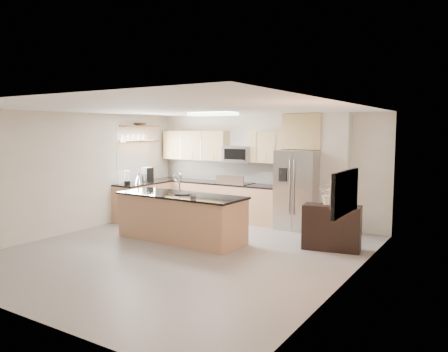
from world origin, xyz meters
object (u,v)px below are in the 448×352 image
Objects in this scene: island at (181,217)px; coffee_maker at (148,175)px; television at (337,192)px; kettle at (138,179)px; microwave at (239,154)px; refrigerator at (299,190)px; range at (236,201)px; flower_vase at (330,188)px; blender at (127,179)px; platter at (183,194)px; credenza at (332,228)px; bowl at (140,124)px; cup at (193,195)px.

island reaches higher than coffee_maker.
kettle is at bearing 71.60° from television.
microwave is 1.82m from refrigerator.
range is 3.14m from flower_vase.
island reaches higher than blender.
island is 7.52× the size of coffee_maker.
platter is at bearing -88.36° from range.
credenza is 4.07× the size of kettle.
refrigerator is 3.89m from kettle.
refrigerator is at bearing -1.60° from range.
platter is (-2.79, -0.89, 0.53)m from credenza.
bowl is at bearing 151.85° from island.
refrigerator is 5.04× the size of platter.
coffee_maker is 0.96× the size of bowl.
blender is at bearing 74.85° from television.
kettle is (-2.06, 0.97, 0.56)m from island.
refrigerator reaches higher than kettle.
kettle reaches higher than platter.
flower_vase reaches higher than coffee_maker.
coffee_maker is at bearing 25.31° from bowl.
cup is at bearing -24.40° from kettle.
microwave reaches higher than blender.
microwave reaches higher than flower_vase.
blender is (-2.08, -1.61, 0.60)m from range.
credenza is (2.86, -1.33, -0.05)m from range.
island reaches higher than kettle.
microwave is 2.44m from platter.
platter is (0.06, -2.34, -0.69)m from microwave.
blender is at bearing 172.94° from credenza.
coffee_maker is at bearing -157.50° from range.
microwave is at bearing 47.25° from television.
refrigerator is 0.65× the size of island.
refrigerator is 4.05m from blender.
credenza is 2.98m from platter.
refrigerator reaches higher than cup.
kettle is 0.68× the size of bowl.
cup is (-2.40, -1.07, 0.57)m from credenza.
bowl reaches higher than platter.
bowl is 0.35× the size of television.
island is 3.68m from television.
coffee_maker reaches higher than platter.
range is 2.69m from blender.
refrigerator reaches higher than platter.
flower_vase is (5.03, -0.35, -1.24)m from bowl.
cup is 0.48× the size of kettle.
television is (3.51, -3.12, 0.88)m from range.
range is at bearing 22.50° from coffee_maker.
range is at bearing 32.29° from kettle.
platter is 2.29m from kettle.
credenza is 4.92m from kettle.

